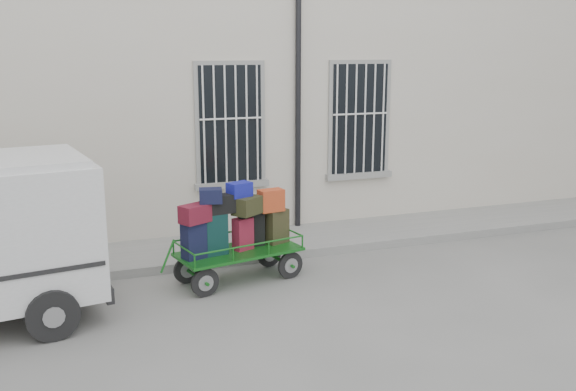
{
  "coord_description": "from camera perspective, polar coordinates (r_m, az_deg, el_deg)",
  "views": [
    {
      "loc": [
        -3.49,
        -8.79,
        3.63
      ],
      "look_at": [
        0.05,
        1.0,
        1.25
      ],
      "focal_mm": 40.0,
      "sensor_mm": 36.0,
      "label": 1
    }
  ],
  "objects": [
    {
      "name": "sidewalk",
      "position": [
        12.07,
        -2.15,
        -4.29
      ],
      "size": [
        24.0,
        1.7,
        0.15
      ],
      "primitive_type": "cube",
      "color": "gray",
      "rests_on": "ground"
    },
    {
      "name": "ground",
      "position": [
        10.13,
        1.69,
        -8.15
      ],
      "size": [
        80.0,
        80.0,
        0.0
      ],
      "primitive_type": "plane",
      "color": "slate",
      "rests_on": "ground"
    },
    {
      "name": "building",
      "position": [
        14.72,
        -6.23,
        10.33
      ],
      "size": [
        24.0,
        5.15,
        6.0
      ],
      "color": "beige",
      "rests_on": "ground"
    },
    {
      "name": "luggage_cart",
      "position": [
        10.16,
        -4.67,
        -3.13
      ],
      "size": [
        2.35,
        1.28,
        1.61
      ],
      "rotation": [
        0.0,
        0.0,
        0.21
      ],
      "color": "black",
      "rests_on": "ground"
    }
  ]
}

